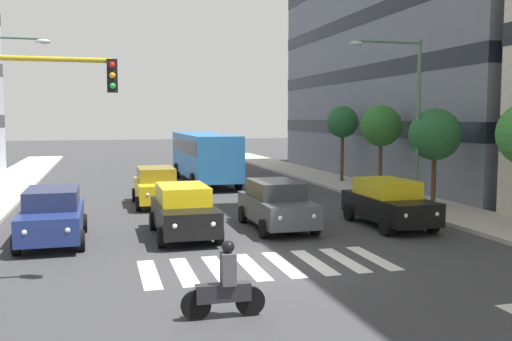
{
  "coord_description": "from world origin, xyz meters",
  "views": [
    {
      "loc": [
        4.25,
        14.28,
        3.99
      ],
      "look_at": [
        -0.99,
        -4.73,
        2.13
      ],
      "focal_mm": 39.48,
      "sensor_mm": 36.0,
      "label": 1
    }
  ],
  "objects_px": {
    "street_lamp_left": "(407,105)",
    "street_tree_2": "(381,126)",
    "bus_behind_traffic": "(204,153)",
    "motorcycle_with_rider": "(225,286)",
    "car_1": "(276,204)",
    "car_row2_0": "(156,186)",
    "car_0": "(388,202)",
    "car_2": "(183,210)",
    "car_3": "(53,215)",
    "street_tree_3": "(343,122)",
    "street_tree_1": "(435,135)"
  },
  "relations": [
    {
      "from": "street_tree_2",
      "to": "street_tree_3",
      "type": "bearing_deg",
      "value": -91.01
    },
    {
      "from": "car_0",
      "to": "motorcycle_with_rider",
      "type": "distance_m",
      "value": 10.96
    },
    {
      "from": "bus_behind_traffic",
      "to": "street_tree_3",
      "type": "height_order",
      "value": "street_tree_3"
    },
    {
      "from": "car_0",
      "to": "bus_behind_traffic",
      "type": "distance_m",
      "value": 15.94
    },
    {
      "from": "car_1",
      "to": "car_row2_0",
      "type": "xyz_separation_m",
      "value": [
        3.65,
        -6.6,
        0.0
      ]
    },
    {
      "from": "car_1",
      "to": "car_3",
      "type": "xyz_separation_m",
      "value": [
        7.57,
        0.26,
        0.0
      ]
    },
    {
      "from": "motorcycle_with_rider",
      "to": "street_tree_2",
      "type": "height_order",
      "value": "street_tree_2"
    },
    {
      "from": "bus_behind_traffic",
      "to": "motorcycle_with_rider",
      "type": "distance_m",
      "value": 23.41
    },
    {
      "from": "car_1",
      "to": "car_2",
      "type": "height_order",
      "value": "same"
    },
    {
      "from": "car_0",
      "to": "car_1",
      "type": "height_order",
      "value": "same"
    },
    {
      "from": "car_2",
      "to": "street_lamp_left",
      "type": "distance_m",
      "value": 10.6
    },
    {
      "from": "car_3",
      "to": "bus_behind_traffic",
      "type": "height_order",
      "value": "bus_behind_traffic"
    },
    {
      "from": "street_tree_1",
      "to": "street_tree_2",
      "type": "xyz_separation_m",
      "value": [
        -0.29,
        -5.35,
        0.28
      ]
    },
    {
      "from": "car_2",
      "to": "street_tree_1",
      "type": "bearing_deg",
      "value": -167.66
    },
    {
      "from": "car_1",
      "to": "car_row2_0",
      "type": "relative_size",
      "value": 1.0
    },
    {
      "from": "street_lamp_left",
      "to": "street_tree_2",
      "type": "distance_m",
      "value": 5.75
    },
    {
      "from": "car_row2_0",
      "to": "street_tree_3",
      "type": "distance_m",
      "value": 13.32
    },
    {
      "from": "car_0",
      "to": "street_tree_3",
      "type": "distance_m",
      "value": 13.9
    },
    {
      "from": "street_lamp_left",
      "to": "motorcycle_with_rider",
      "type": "bearing_deg",
      "value": 45.92
    },
    {
      "from": "street_tree_3",
      "to": "car_row2_0",
      "type": "bearing_deg",
      "value": 26.07
    },
    {
      "from": "car_0",
      "to": "car_3",
      "type": "distance_m",
      "value": 11.66
    },
    {
      "from": "motorcycle_with_rider",
      "to": "street_tree_3",
      "type": "bearing_deg",
      "value": -119.59
    },
    {
      "from": "car_row2_0",
      "to": "motorcycle_with_rider",
      "type": "distance_m",
      "value": 15.0
    },
    {
      "from": "bus_behind_traffic",
      "to": "street_tree_3",
      "type": "bearing_deg",
      "value": 163.69
    },
    {
      "from": "street_tree_1",
      "to": "street_tree_3",
      "type": "height_order",
      "value": "street_tree_3"
    },
    {
      "from": "car_row2_0",
      "to": "car_3",
      "type": "bearing_deg",
      "value": 60.19
    },
    {
      "from": "street_lamp_left",
      "to": "street_tree_3",
      "type": "height_order",
      "value": "street_lamp_left"
    },
    {
      "from": "car_3",
      "to": "street_tree_3",
      "type": "bearing_deg",
      "value": -141.16
    },
    {
      "from": "bus_behind_traffic",
      "to": "street_lamp_left",
      "type": "relative_size",
      "value": 1.49
    },
    {
      "from": "car_2",
      "to": "motorcycle_with_rider",
      "type": "xyz_separation_m",
      "value": [
        0.3,
        7.93,
        -0.24
      ]
    },
    {
      "from": "car_3",
      "to": "street_tree_3",
      "type": "xyz_separation_m",
      "value": [
        -15.63,
        -12.58,
        2.81
      ]
    },
    {
      "from": "car_row2_0",
      "to": "street_tree_2",
      "type": "relative_size",
      "value": 0.99
    },
    {
      "from": "car_2",
      "to": "street_tree_3",
      "type": "xyz_separation_m",
      "value": [
        -11.47,
        -12.79,
        2.81
      ]
    },
    {
      "from": "bus_behind_traffic",
      "to": "street_tree_2",
      "type": "xyz_separation_m",
      "value": [
        -7.96,
        7.37,
        1.67
      ]
    },
    {
      "from": "bus_behind_traffic",
      "to": "motorcycle_with_rider",
      "type": "xyz_separation_m",
      "value": [
        3.71,
        23.08,
        -1.21
      ]
    },
    {
      "from": "bus_behind_traffic",
      "to": "street_lamp_left",
      "type": "distance_m",
      "value": 14.47
    },
    {
      "from": "car_3",
      "to": "street_tree_1",
      "type": "relative_size",
      "value": 1.05
    },
    {
      "from": "car_0",
      "to": "street_tree_1",
      "type": "bearing_deg",
      "value": -143.47
    },
    {
      "from": "street_tree_3",
      "to": "car_0",
      "type": "bearing_deg",
      "value": 73.04
    },
    {
      "from": "car_3",
      "to": "bus_behind_traffic",
      "type": "bearing_deg",
      "value": -116.89
    },
    {
      "from": "car_row2_0",
      "to": "street_tree_2",
      "type": "bearing_deg",
      "value": -176.49
    },
    {
      "from": "car_0",
      "to": "car_2",
      "type": "bearing_deg",
      "value": -1.82
    },
    {
      "from": "car_0",
      "to": "bus_behind_traffic",
      "type": "height_order",
      "value": "bus_behind_traffic"
    },
    {
      "from": "motorcycle_with_rider",
      "to": "street_tree_1",
      "type": "height_order",
      "value": "street_tree_1"
    },
    {
      "from": "car_1",
      "to": "motorcycle_with_rider",
      "type": "distance_m",
      "value": 9.19
    },
    {
      "from": "car_0",
      "to": "street_tree_3",
      "type": "height_order",
      "value": "street_tree_3"
    },
    {
      "from": "car_0",
      "to": "car_2",
      "type": "height_order",
      "value": "same"
    },
    {
      "from": "bus_behind_traffic",
      "to": "car_2",
      "type": "bearing_deg",
      "value": 77.3
    },
    {
      "from": "bus_behind_traffic",
      "to": "street_tree_2",
      "type": "distance_m",
      "value": 10.98
    },
    {
      "from": "motorcycle_with_rider",
      "to": "street_lamp_left",
      "type": "bearing_deg",
      "value": -134.08
    }
  ]
}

